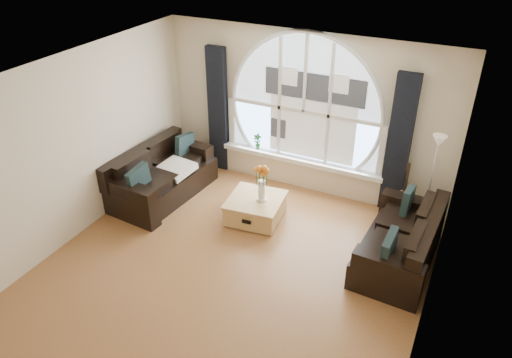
# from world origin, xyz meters

# --- Properties ---
(ground) EXTENTS (5.00, 5.50, 0.01)m
(ground) POSITION_xyz_m (0.00, 0.00, 0.00)
(ground) COLOR brown
(ground) RESTS_ON ground
(ceiling) EXTENTS (5.00, 5.50, 0.01)m
(ceiling) POSITION_xyz_m (0.00, 0.00, 2.70)
(ceiling) COLOR silver
(ceiling) RESTS_ON ground
(wall_back) EXTENTS (5.00, 0.01, 2.70)m
(wall_back) POSITION_xyz_m (0.00, 2.75, 1.35)
(wall_back) COLOR beige
(wall_back) RESTS_ON ground
(wall_front) EXTENTS (5.00, 0.01, 2.70)m
(wall_front) POSITION_xyz_m (0.00, -2.75, 1.35)
(wall_front) COLOR beige
(wall_front) RESTS_ON ground
(wall_left) EXTENTS (0.01, 5.50, 2.70)m
(wall_left) POSITION_xyz_m (-2.50, 0.00, 1.35)
(wall_left) COLOR beige
(wall_left) RESTS_ON ground
(wall_right) EXTENTS (0.01, 5.50, 2.70)m
(wall_right) POSITION_xyz_m (2.50, 0.00, 1.35)
(wall_right) COLOR beige
(wall_right) RESTS_ON ground
(attic_slope) EXTENTS (0.92, 5.50, 0.72)m
(attic_slope) POSITION_xyz_m (2.20, 0.00, 2.35)
(attic_slope) COLOR silver
(attic_slope) RESTS_ON ground
(arched_window) EXTENTS (2.60, 0.06, 2.15)m
(arched_window) POSITION_xyz_m (0.00, 2.72, 1.62)
(arched_window) COLOR silver
(arched_window) RESTS_ON wall_back
(window_sill) EXTENTS (2.90, 0.22, 0.08)m
(window_sill) POSITION_xyz_m (0.00, 2.65, 0.51)
(window_sill) COLOR white
(window_sill) RESTS_ON wall_back
(window_frame) EXTENTS (2.76, 0.08, 2.15)m
(window_frame) POSITION_xyz_m (0.00, 2.69, 1.62)
(window_frame) COLOR white
(window_frame) RESTS_ON wall_back
(neighbor_house) EXTENTS (1.70, 0.02, 1.50)m
(neighbor_house) POSITION_xyz_m (0.15, 2.71, 1.50)
(neighbor_house) COLOR silver
(neighbor_house) RESTS_ON wall_back
(curtain_left) EXTENTS (0.35, 0.12, 2.30)m
(curtain_left) POSITION_xyz_m (-1.60, 2.63, 1.15)
(curtain_left) COLOR black
(curtain_left) RESTS_ON ground
(curtain_right) EXTENTS (0.35, 0.12, 2.30)m
(curtain_right) POSITION_xyz_m (1.60, 2.63, 1.15)
(curtain_right) COLOR black
(curtain_right) RESTS_ON ground
(sofa_left) EXTENTS (1.10, 1.97, 0.84)m
(sofa_left) POSITION_xyz_m (-1.97, 1.34, 0.40)
(sofa_left) COLOR black
(sofa_left) RESTS_ON ground
(sofa_right) EXTENTS (0.99, 1.83, 0.79)m
(sofa_right) POSITION_xyz_m (2.00, 1.31, 0.40)
(sofa_right) COLOR black
(sofa_right) RESTS_ON ground
(coffee_chest) EXTENTS (0.92, 0.92, 0.41)m
(coffee_chest) POSITION_xyz_m (-0.25, 1.39, 0.20)
(coffee_chest) COLOR tan
(coffee_chest) RESTS_ON ground
(throw_blanket) EXTENTS (0.62, 0.62, 0.10)m
(throw_blanket) POSITION_xyz_m (-1.78, 1.45, 0.50)
(throw_blanket) COLOR silver
(throw_blanket) RESTS_ON sofa_left
(vase_flowers) EXTENTS (0.24, 0.24, 0.70)m
(vase_flowers) POSITION_xyz_m (-0.15, 1.40, 0.76)
(vase_flowers) COLOR white
(vase_flowers) RESTS_ON coffee_chest
(floor_lamp) EXTENTS (0.24, 0.24, 1.60)m
(floor_lamp) POSITION_xyz_m (2.19, 2.24, 0.80)
(floor_lamp) COLOR #B2B2B2
(floor_lamp) RESTS_ON ground
(guitar) EXTENTS (0.38, 0.28, 1.06)m
(guitar) POSITION_xyz_m (1.83, 2.40, 0.53)
(guitar) COLOR brown
(guitar) RESTS_ON ground
(potted_plant) EXTENTS (0.16, 0.12, 0.29)m
(potted_plant) POSITION_xyz_m (-0.82, 2.65, 0.69)
(potted_plant) COLOR #1E6023
(potted_plant) RESTS_ON window_sill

